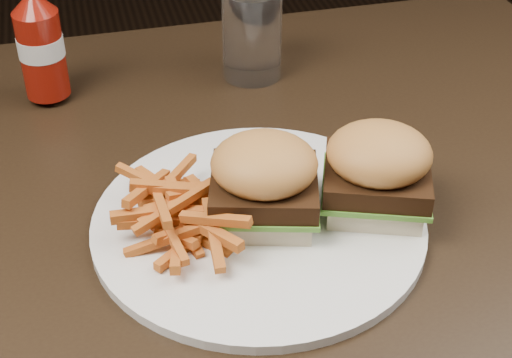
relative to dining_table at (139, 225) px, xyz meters
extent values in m
cube|color=black|center=(0.00, 0.00, 0.00)|extent=(1.20, 0.80, 0.04)
cylinder|color=white|center=(0.11, -0.05, 0.03)|extent=(0.32, 0.32, 0.01)
cube|color=#F7F0C3|center=(0.11, -0.05, 0.04)|extent=(0.11, 0.10, 0.02)
cube|color=beige|center=(0.22, -0.06, 0.04)|extent=(0.11, 0.11, 0.02)
cylinder|color=maroon|center=(-0.08, 0.24, 0.08)|extent=(0.06, 0.06, 0.10)
cylinder|color=white|center=(0.18, 0.24, 0.08)|extent=(0.08, 0.08, 0.11)
camera|label=1|loc=(-0.03, -0.61, 0.50)|focal=55.00mm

